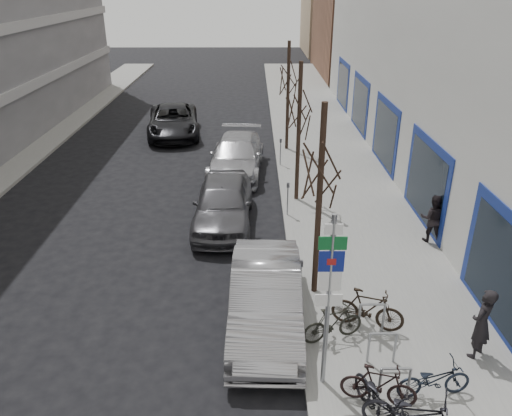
{
  "coord_description": "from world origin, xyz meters",
  "views": [
    {
      "loc": [
        0.91,
        -8.33,
        8.16
      ],
      "look_at": [
        0.96,
        5.06,
        2.0
      ],
      "focal_mm": 35.0,
      "sensor_mm": 36.0,
      "label": 1
    }
  ],
  "objects_px": {
    "bike_mid_inner": "(333,323)",
    "pedestrian_far": "(432,218)",
    "bike_near_left": "(379,399)",
    "tree_near": "(322,157)",
    "bike_near_right": "(379,385)",
    "bike_far_inner": "(368,309)",
    "parked_car_mid": "(223,203)",
    "parked_car_back": "(236,156)",
    "bike_mid_curb": "(434,377)",
    "tree_mid": "(300,100)",
    "highway_sign_pole": "(329,293)",
    "meter_mid": "(288,196)",
    "parked_car_front": "(266,298)",
    "tree_far": "(289,71)",
    "pedestrian_near": "(482,324)",
    "bike_rack": "(382,344)",
    "lane_car": "(173,121)",
    "meter_front": "(301,277)",
    "bike_far_curb": "(414,410)",
    "meter_back": "(280,149)"
  },
  "relations": [
    {
      "from": "parked_car_back",
      "to": "pedestrian_near",
      "type": "height_order",
      "value": "pedestrian_near"
    },
    {
      "from": "bike_far_curb",
      "to": "tree_mid",
      "type": "bearing_deg",
      "value": 25.0
    },
    {
      "from": "tree_mid",
      "to": "parked_car_mid",
      "type": "bearing_deg",
      "value": -144.59
    },
    {
      "from": "tree_far",
      "to": "bike_near_right",
      "type": "bearing_deg",
      "value": -87.17
    },
    {
      "from": "bike_rack",
      "to": "parked_car_back",
      "type": "distance_m",
      "value": 13.24
    },
    {
      "from": "meter_back",
      "to": "bike_far_inner",
      "type": "bearing_deg",
      "value": -82.58
    },
    {
      "from": "tree_mid",
      "to": "pedestrian_far",
      "type": "distance_m",
      "value": 6.33
    },
    {
      "from": "meter_back",
      "to": "bike_mid_inner",
      "type": "relative_size",
      "value": 0.8
    },
    {
      "from": "parked_car_front",
      "to": "parked_car_mid",
      "type": "xyz_separation_m",
      "value": [
        -1.4,
        5.86,
        0.03
      ]
    },
    {
      "from": "meter_mid",
      "to": "tree_far",
      "type": "bearing_deg",
      "value": 86.78
    },
    {
      "from": "bike_far_inner",
      "to": "parked_car_mid",
      "type": "xyz_separation_m",
      "value": [
        -3.93,
        6.15,
        0.15
      ]
    },
    {
      "from": "bike_far_inner",
      "to": "parked_car_back",
      "type": "relative_size",
      "value": 0.32
    },
    {
      "from": "meter_mid",
      "to": "parked_car_mid",
      "type": "relative_size",
      "value": 0.25
    },
    {
      "from": "bike_rack",
      "to": "tree_near",
      "type": "height_order",
      "value": "tree_near"
    },
    {
      "from": "highway_sign_pole",
      "to": "meter_mid",
      "type": "xyz_separation_m",
      "value": [
        -0.25,
        8.51,
        -1.54
      ]
    },
    {
      "from": "meter_mid",
      "to": "lane_car",
      "type": "relative_size",
      "value": 0.21
    },
    {
      "from": "tree_near",
      "to": "bike_mid_curb",
      "type": "distance_m",
      "value": 5.61
    },
    {
      "from": "highway_sign_pole",
      "to": "tree_mid",
      "type": "distance_m",
      "value": 10.15
    },
    {
      "from": "meter_mid",
      "to": "bike_near_left",
      "type": "relative_size",
      "value": 0.72
    },
    {
      "from": "bike_mid_inner",
      "to": "pedestrian_near",
      "type": "bearing_deg",
      "value": -117.79
    },
    {
      "from": "bike_far_inner",
      "to": "bike_far_curb",
      "type": "bearing_deg",
      "value": -158.0
    },
    {
      "from": "meter_mid",
      "to": "parked_car_mid",
      "type": "distance_m",
      "value": 2.4
    },
    {
      "from": "bike_far_inner",
      "to": "parked_car_back",
      "type": "distance_m",
      "value": 12.01
    },
    {
      "from": "bike_mid_curb",
      "to": "bike_far_inner",
      "type": "bearing_deg",
      "value": 14.6
    },
    {
      "from": "bike_near_left",
      "to": "bike_mid_inner",
      "type": "xyz_separation_m",
      "value": [
        -0.55,
        2.44,
        -0.05
      ]
    },
    {
      "from": "highway_sign_pole",
      "to": "bike_mid_curb",
      "type": "bearing_deg",
      "value": -9.96
    },
    {
      "from": "tree_far",
      "to": "parked_car_front",
      "type": "xyz_separation_m",
      "value": [
        -1.4,
        -14.35,
        -3.28
      ]
    },
    {
      "from": "pedestrian_far",
      "to": "meter_mid",
      "type": "bearing_deg",
      "value": -7.83
    },
    {
      "from": "bike_mid_inner",
      "to": "pedestrian_far",
      "type": "xyz_separation_m",
      "value": [
        4.0,
        5.05,
        0.36
      ]
    },
    {
      "from": "meter_front",
      "to": "bike_far_curb",
      "type": "bearing_deg",
      "value": -67.86
    },
    {
      "from": "meter_mid",
      "to": "bike_far_inner",
      "type": "height_order",
      "value": "meter_mid"
    },
    {
      "from": "tree_near",
      "to": "bike_near_right",
      "type": "bearing_deg",
      "value": -78.39
    },
    {
      "from": "parked_car_back",
      "to": "meter_front",
      "type": "bearing_deg",
      "value": -74.86
    },
    {
      "from": "parked_car_mid",
      "to": "lane_car",
      "type": "bearing_deg",
      "value": 107.78
    },
    {
      "from": "parked_car_back",
      "to": "parked_car_front",
      "type": "bearing_deg",
      "value": -80.49
    },
    {
      "from": "tree_near",
      "to": "parked_car_mid",
      "type": "height_order",
      "value": "tree_near"
    },
    {
      "from": "meter_front",
      "to": "parked_car_back",
      "type": "relative_size",
      "value": 0.22
    },
    {
      "from": "tree_far",
      "to": "bike_rack",
      "type": "bearing_deg",
      "value": -85.68
    },
    {
      "from": "bike_near_left",
      "to": "bike_mid_curb",
      "type": "height_order",
      "value": "bike_near_left"
    },
    {
      "from": "bike_rack",
      "to": "bike_far_curb",
      "type": "relative_size",
      "value": 1.16
    },
    {
      "from": "tree_mid",
      "to": "parked_car_front",
      "type": "bearing_deg",
      "value": -100.13
    },
    {
      "from": "parked_car_back",
      "to": "lane_car",
      "type": "relative_size",
      "value": 0.95
    },
    {
      "from": "meter_front",
      "to": "bike_mid_inner",
      "type": "relative_size",
      "value": 0.8
    },
    {
      "from": "bike_near_left",
      "to": "pedestrian_far",
      "type": "bearing_deg",
      "value": 46.27
    },
    {
      "from": "highway_sign_pole",
      "to": "parked_car_back",
      "type": "distance_m",
      "value": 13.62
    },
    {
      "from": "bike_far_inner",
      "to": "parked_car_mid",
      "type": "height_order",
      "value": "parked_car_mid"
    },
    {
      "from": "bike_near_right",
      "to": "parked_car_mid",
      "type": "distance_m",
      "value": 9.37
    },
    {
      "from": "meter_front",
      "to": "pedestrian_far",
      "type": "height_order",
      "value": "pedestrian_far"
    },
    {
      "from": "bike_mid_curb",
      "to": "pedestrian_near",
      "type": "xyz_separation_m",
      "value": [
        1.43,
        1.23,
        0.4
      ]
    },
    {
      "from": "tree_mid",
      "to": "tree_far",
      "type": "distance_m",
      "value": 6.5
    }
  ]
}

